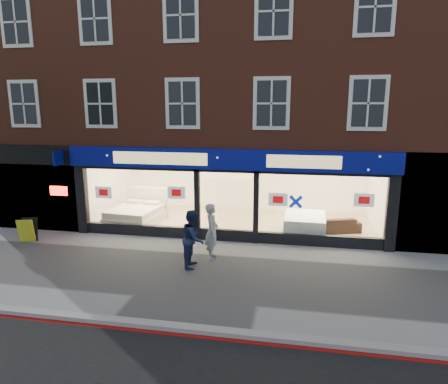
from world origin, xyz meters
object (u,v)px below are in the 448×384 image
(a_board, at_px, (28,230))
(pedestrian_blue, at_px, (193,239))
(sofa, at_px, (333,224))
(pedestrian_grey, at_px, (212,231))
(mattress_stack, at_px, (305,225))
(display_bed, at_px, (137,214))

(a_board, relative_size, pedestrian_blue, 0.49)
(sofa, distance_m, pedestrian_grey, 5.12)
(pedestrian_grey, distance_m, pedestrian_blue, 0.84)
(pedestrian_grey, bearing_deg, sofa, -57.95)
(mattress_stack, distance_m, pedestrian_blue, 4.78)
(mattress_stack, xyz_separation_m, a_board, (-9.64, -2.34, -0.03))
(mattress_stack, height_order, a_board, a_board)
(pedestrian_blue, bearing_deg, display_bed, 38.23)
(pedestrian_grey, height_order, pedestrian_blue, pedestrian_grey)
(mattress_stack, xyz_separation_m, sofa, (1.06, 0.51, -0.08))
(mattress_stack, bearing_deg, pedestrian_blue, -133.81)
(sofa, distance_m, a_board, 11.08)
(display_bed, distance_m, a_board, 3.99)
(a_board, xyz_separation_m, pedestrian_grey, (6.75, -0.36, 0.46))
(pedestrian_blue, bearing_deg, pedestrian_grey, -32.35)
(mattress_stack, bearing_deg, display_bed, 177.12)
(pedestrian_grey, bearing_deg, pedestrian_blue, 144.20)
(display_bed, bearing_deg, mattress_stack, 3.20)
(display_bed, distance_m, pedestrian_blue, 5.08)
(pedestrian_blue, bearing_deg, sofa, -51.40)
(sofa, xyz_separation_m, pedestrian_grey, (-3.96, -3.21, 0.51))
(sofa, relative_size, pedestrian_blue, 1.11)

